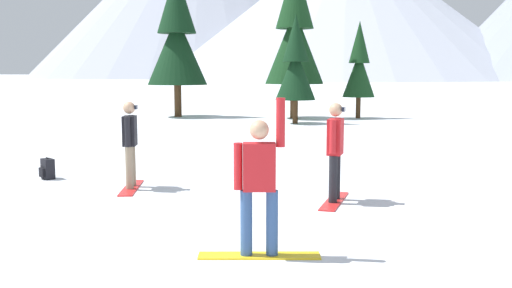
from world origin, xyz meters
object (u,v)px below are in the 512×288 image
object	(u,v)px
snowboarder_midground	(130,143)
backpack_black	(47,169)
snowboarder_foreground	(259,183)
pine_tree_twin	(359,66)
snowboarder_background	(335,150)
pine_tree_leaning	(296,64)
pine_tree_slender	(177,37)
pine_tree_broad	(295,32)

from	to	relation	value
snowboarder_midground	backpack_black	world-z (taller)	snowboarder_midground
snowboarder_foreground	pine_tree_twin	world-z (taller)	pine_tree_twin
snowboarder_background	pine_tree_twin	world-z (taller)	pine_tree_twin
snowboarder_foreground	pine_tree_leaning	bearing A→B (deg)	105.24
backpack_black	pine_tree_slender	size ratio (longest dim) A/B	0.06
pine_tree_broad	pine_tree_twin	bearing A→B (deg)	20.43
snowboarder_midground	backpack_black	xyz separation A→B (m)	(-2.25, 0.25, -0.69)
pine_tree_leaning	snowboarder_foreground	bearing A→B (deg)	-74.76
snowboarder_midground	snowboarder_foreground	bearing A→B (deg)	-39.12
pine_tree_broad	pine_tree_slender	distance (m)	6.00
snowboarder_foreground	pine_tree_leaning	distance (m)	19.03
pine_tree_slender	snowboarder_background	bearing A→B (deg)	-54.21
snowboarder_foreground	snowboarder_background	world-z (taller)	snowboarder_foreground
snowboarder_background	pine_tree_slender	size ratio (longest dim) A/B	0.24
pine_tree_twin	backpack_black	bearing A→B (deg)	-99.66
snowboarder_foreground	pine_tree_broad	bearing A→B (deg)	105.58
snowboarder_midground	pine_tree_twin	xyz separation A→B (m)	(0.96, 19.16, 1.71)
backpack_black	pine_tree_slender	xyz separation A→B (m)	(-5.67, 16.60, 3.86)
snowboarder_foreground	pine_tree_twin	size ratio (longest dim) A/B	0.41
snowboarder_foreground	pine_tree_twin	distance (m)	22.55
pine_tree_leaning	pine_tree_twin	size ratio (longest dim) A/B	1.01
snowboarder_foreground	backpack_black	bearing A→B (deg)	151.02
snowboarder_background	pine_tree_broad	bearing A→B (deg)	108.90
pine_tree_twin	pine_tree_slender	world-z (taller)	pine_tree_slender
pine_tree_leaning	snowboarder_background	bearing A→B (deg)	-70.87
pine_tree_slender	pine_tree_twin	bearing A→B (deg)	14.57
snowboarder_background	pine_tree_leaning	size ratio (longest dim) A/B	0.36
snowboarder_background	pine_tree_slender	world-z (taller)	pine_tree_slender
pine_tree_leaning	pine_tree_twin	bearing A→B (deg)	62.61
pine_tree_slender	snowboarder_foreground	bearing A→B (deg)	-59.47
snowboarder_foreground	snowboarder_midground	world-z (taller)	snowboarder_foreground
snowboarder_midground	snowboarder_background	bearing A→B (deg)	3.27
pine_tree_slender	snowboarder_midground	bearing A→B (deg)	-64.81
pine_tree_slender	pine_tree_leaning	bearing A→B (deg)	-14.07
pine_tree_leaning	pine_tree_slender	size ratio (longest dim) A/B	0.65
pine_tree_slender	pine_tree_broad	bearing A→B (deg)	11.44
pine_tree_twin	pine_tree_broad	size ratio (longest dim) A/B	0.62
snowboarder_foreground	snowboarder_background	bearing A→B (deg)	86.76
snowboarder_foreground	pine_tree_broad	size ratio (longest dim) A/B	0.26
snowboarder_background	backpack_black	bearing A→B (deg)	179.87
backpack_black	snowboarder_foreground	bearing A→B (deg)	-28.98
snowboarder_background	pine_tree_slender	xyz separation A→B (m)	(-11.98, 16.62, 3.14)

